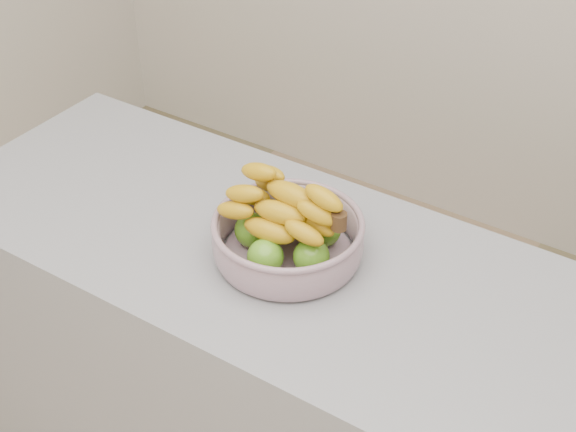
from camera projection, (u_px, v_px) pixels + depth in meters
fruit_bowl at (288, 234)px, 1.59m from camera, size 0.30×0.30×0.18m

